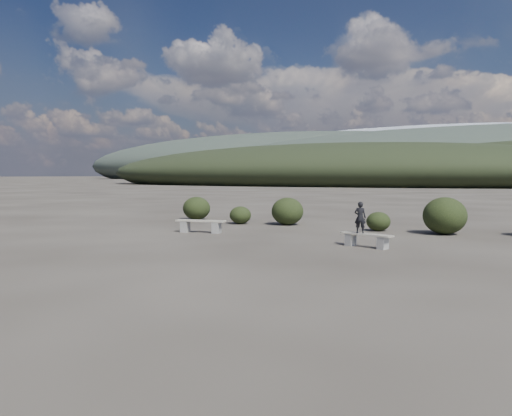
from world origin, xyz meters
The scene contains 10 objects.
ground centered at (0.00, 0.00, 0.00)m, with size 1200.00×1200.00×0.00m, color #2D2823.
bench_left centered at (-3.75, 5.09, 0.28)m, with size 1.92×0.69×0.47m.
bench_right centered at (2.67, 4.01, 0.25)m, with size 1.65×0.82×0.41m.
seated_person centered at (2.46, 4.08, 0.88)m, with size 0.34×0.23×0.94m, color black.
shrub_a centered at (-3.96, 8.68, 0.38)m, with size 0.94×0.94×0.77m, color black.
shrub_b centered at (-1.94, 9.17, 0.59)m, with size 1.37×1.37×1.17m, color black.
shrub_c centered at (2.07, 8.51, 0.37)m, with size 0.91×0.91×0.73m, color black.
shrub_d centered at (4.44, 8.47, 0.67)m, with size 1.54×1.54×1.34m, color black.
shrub_f centered at (-6.79, 9.58, 0.55)m, with size 1.30×1.30×1.10m, color black.
mountain_ridges centered at (-7.48, 339.06, 10.84)m, with size 500.00×400.00×56.00m.
Camera 1 is at (6.08, -10.57, 2.13)m, focal length 35.00 mm.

